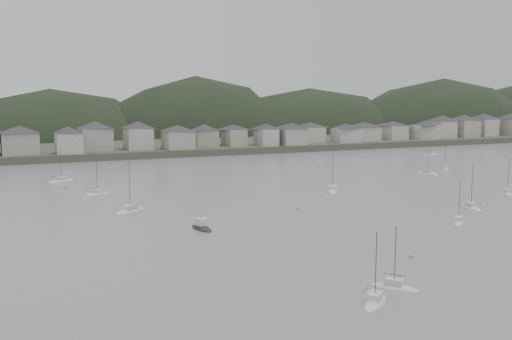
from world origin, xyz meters
name	(u,v)px	position (x,y,z in m)	size (l,w,h in m)	color
ground	(454,261)	(0.00, 0.00, 0.00)	(900.00, 900.00, 0.00)	slate
far_shore_land	(104,136)	(0.00, 295.00, 1.50)	(900.00, 250.00, 3.00)	#383D2D
forested_ridge	(122,161)	(4.83, 269.40, -11.28)	(851.55, 103.94, 102.57)	black
waterfront_town	(258,133)	(50.59, 183.34, 8.66)	(451.48, 28.46, 12.92)	#9B998E
sailboat_lead	(332,191)	(19.22, 67.03, 0.17)	(7.65, 9.57, 12.89)	silver
moored_fleet	(225,203)	(-14.44, 61.55, 0.18)	(222.42, 160.60, 13.43)	silver
motor_launch_far	(202,228)	(-28.51, 38.20, 0.30)	(3.31, 7.38, 3.72)	black
mooring_buoys	(306,205)	(2.21, 51.15, 0.15)	(91.09, 134.29, 0.70)	#CB7C43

